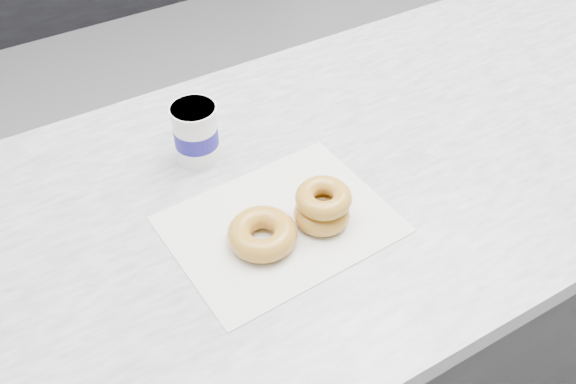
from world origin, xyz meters
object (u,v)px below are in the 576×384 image
at_px(counter, 363,302).
at_px(donut_single, 262,234).
at_px(coffee_cup, 196,133).
at_px(donut_stack, 323,206).

height_order(counter, donut_single, donut_single).
bearing_deg(coffee_cup, donut_single, -108.95).
bearing_deg(donut_single, donut_stack, -3.66).
bearing_deg(coffee_cup, donut_stack, -85.47).
bearing_deg(counter, coffee_cup, 152.38).
xyz_separation_m(donut_single, donut_stack, (0.10, -0.01, 0.01)).
bearing_deg(donut_stack, coffee_cup, 113.23).
height_order(donut_single, coffee_cup, coffee_cup).
xyz_separation_m(counter, donut_stack, (-0.19, -0.09, 0.48)).
distance_m(donut_stack, coffee_cup, 0.26).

